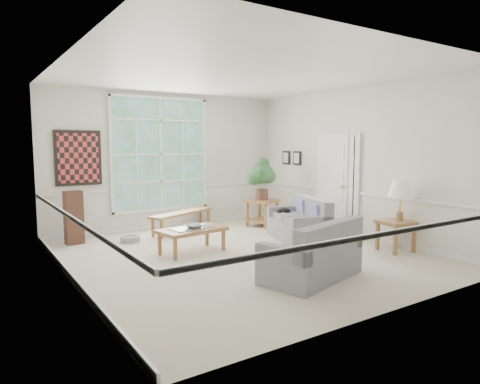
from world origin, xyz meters
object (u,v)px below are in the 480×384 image
loveseat_right (298,219)px  side_table (396,236)px  loveseat_front (311,249)px  end_table (262,213)px  coffee_table (192,240)px

loveseat_right → side_table: size_ratio=2.81×
loveseat_right → loveseat_front: 2.42m
loveseat_front → side_table: bearing=-7.2°
end_table → side_table: bearing=-79.7°
loveseat_front → end_table: bearing=48.5°
coffee_table → side_table: side_table is taller
loveseat_front → end_table: loveseat_front is taller
loveseat_front → coffee_table: size_ratio=1.33×
end_table → loveseat_right: bearing=-100.1°
end_table → side_table: end_table is taller
loveseat_right → coffee_table: (-2.18, 0.25, -0.20)m
loveseat_right → side_table: 1.83m
loveseat_right → coffee_table: size_ratio=1.33×
loveseat_front → side_table: loveseat_front is taller
loveseat_right → side_table: loveseat_right is taller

